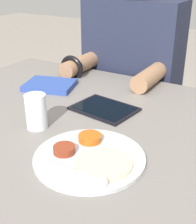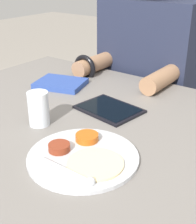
% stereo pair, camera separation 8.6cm
% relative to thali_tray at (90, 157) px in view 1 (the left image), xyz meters
% --- Properties ---
extents(dining_table, '(1.20, 1.00, 0.77)m').
position_rel_thali_tray_xyz_m(dining_table, '(-0.15, 0.12, -0.40)').
color(dining_table, slate).
rests_on(dining_table, ground_plane).
extents(thali_tray, '(0.27, 0.27, 0.03)m').
position_rel_thali_tray_xyz_m(thali_tray, '(0.00, 0.00, 0.00)').
color(thali_tray, '#B7BABF').
rests_on(thali_tray, dining_table).
extents(red_notebook, '(0.22, 0.19, 0.02)m').
position_rel_thali_tray_xyz_m(red_notebook, '(-0.39, 0.34, 0.00)').
color(red_notebook, silver).
rests_on(red_notebook, dining_table).
extents(tablet_device, '(0.22, 0.17, 0.01)m').
position_rel_thali_tray_xyz_m(tablet_device, '(-0.11, 0.27, -0.00)').
color(tablet_device, black).
rests_on(tablet_device, dining_table).
extents(person_diner, '(0.43, 0.41, 1.27)m').
position_rel_thali_tray_xyz_m(person_diner, '(-0.24, 0.75, -0.19)').
color(person_diner, black).
rests_on(person_diner, ground_plane).
extents(drinking_glass, '(0.06, 0.06, 0.10)m').
position_rel_thali_tray_xyz_m(drinking_glass, '(-0.22, 0.06, 0.04)').
color(drinking_glass, silver).
rests_on(drinking_glass, dining_table).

